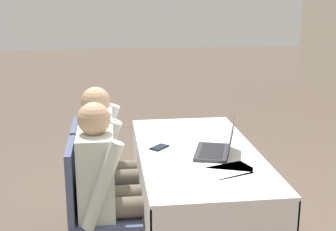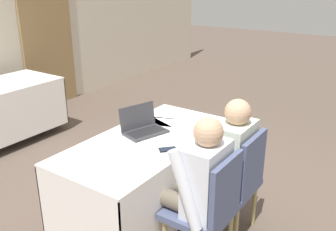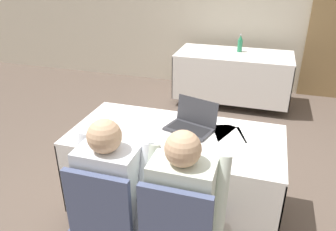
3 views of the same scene
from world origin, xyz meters
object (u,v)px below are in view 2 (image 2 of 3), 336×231
laptop (143,128)px  chair_near_left (209,207)px  cell_phone (168,149)px  person_white_shirt (226,158)px  chair_near_right (236,180)px  person_checkered_shirt (197,183)px

laptop → chair_near_left: (-0.32, -0.82, -0.30)m
laptop → cell_phone: bearing=-97.3°
cell_phone → laptop: bearing=18.1°
chair_near_left → person_white_shirt: person_white_shirt is taller
chair_near_left → chair_near_right: bearing=-180.0°
laptop → cell_phone: 0.41m
laptop → person_checkered_shirt: (-0.32, -0.72, -0.14)m
chair_near_right → person_white_shirt: person_white_shirt is taller
person_checkered_shirt → laptop: bearing=-114.0°
cell_phone → chair_near_left: 0.54m
cell_phone → person_checkered_shirt: (-0.15, -0.35, -0.10)m
cell_phone → person_white_shirt: size_ratio=0.13×
chair_near_right → person_white_shirt: (0.00, 0.10, 0.16)m
cell_phone → person_checkered_shirt: 0.39m
person_white_shirt → chair_near_right: bearing=90.0°
laptop → person_checkered_shirt: size_ratio=0.35×
person_checkered_shirt → person_white_shirt: (0.46, 0.00, 0.00)m
person_checkered_shirt → person_white_shirt: size_ratio=1.00×
chair_near_left → person_white_shirt: (0.46, 0.10, 0.16)m
chair_near_left → person_checkered_shirt: 0.19m
cell_phone → chair_near_right: chair_near_right is taller
chair_near_left → cell_phone: bearing=-108.6°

